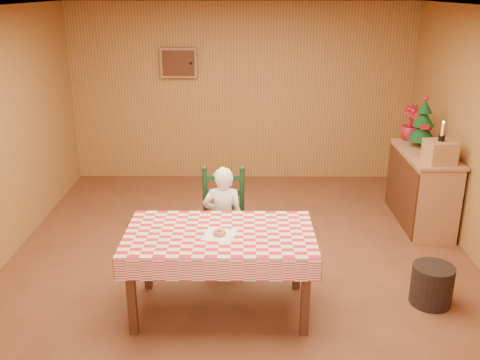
# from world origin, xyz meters

# --- Properties ---
(ground) EXTENTS (6.00, 6.00, 0.00)m
(ground) POSITION_xyz_m (0.00, 0.00, 0.00)
(ground) COLOR brown
(ground) RESTS_ON ground
(cabin_walls) EXTENTS (5.10, 6.05, 2.65)m
(cabin_walls) POSITION_xyz_m (-0.00, 0.53, 1.83)
(cabin_walls) COLOR #AD7A3E
(cabin_walls) RESTS_ON ground
(dining_table) EXTENTS (1.66, 0.96, 0.77)m
(dining_table) POSITION_xyz_m (-0.17, -0.64, 0.69)
(dining_table) COLOR #4E2714
(dining_table) RESTS_ON ground
(ladder_chair) EXTENTS (0.44, 0.40, 1.08)m
(ladder_chair) POSITION_xyz_m (-0.17, 0.15, 0.50)
(ladder_chair) COLOR black
(ladder_chair) RESTS_ON ground
(seated_child) EXTENTS (0.41, 0.27, 1.12)m
(seated_child) POSITION_xyz_m (-0.17, 0.09, 0.56)
(seated_child) COLOR white
(seated_child) RESTS_ON ground
(napkin) EXTENTS (0.31, 0.31, 0.00)m
(napkin) POSITION_xyz_m (-0.17, -0.69, 0.77)
(napkin) COLOR white
(napkin) RESTS_ON dining_table
(donut) EXTENTS (0.15, 0.15, 0.04)m
(donut) POSITION_xyz_m (-0.17, -0.69, 0.79)
(donut) COLOR #B97642
(donut) RESTS_ON napkin
(shelf_unit) EXTENTS (0.54, 1.24, 0.93)m
(shelf_unit) POSITION_xyz_m (2.20, 1.25, 0.47)
(shelf_unit) COLOR #B47D50
(shelf_unit) RESTS_ON ground
(crate) EXTENTS (0.33, 0.33, 0.25)m
(crate) POSITION_xyz_m (2.21, 0.85, 1.06)
(crate) COLOR #B47D50
(crate) RESTS_ON shelf_unit
(christmas_tree) EXTENTS (0.34, 0.34, 0.62)m
(christmas_tree) POSITION_xyz_m (2.21, 1.50, 1.21)
(christmas_tree) COLOR #4E2714
(christmas_tree) RESTS_ON shelf_unit
(flower_arrangement) EXTENTS (0.32, 0.32, 0.44)m
(flower_arrangement) POSITION_xyz_m (2.16, 1.80, 1.15)
(flower_arrangement) COLOR #B1101F
(flower_arrangement) RESTS_ON shelf_unit
(candle_set) EXTENTS (0.07, 0.07, 0.22)m
(candle_set) POSITION_xyz_m (2.21, 0.85, 1.24)
(candle_set) COLOR black
(candle_set) RESTS_ON crate
(storage_bin) EXTENTS (0.49, 0.49, 0.38)m
(storage_bin) POSITION_xyz_m (1.77, -0.53, 0.19)
(storage_bin) COLOR black
(storage_bin) RESTS_ON ground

